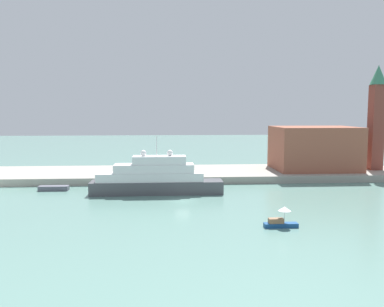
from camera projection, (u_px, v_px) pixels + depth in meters
The scene contains 10 objects.
ground at pixel (182, 201), 71.03m from camera, with size 400.00×400.00×0.00m, color slate.
quay_dock at pixel (178, 174), 97.11m from camera, with size 110.00×20.74×1.64m, color gray.
large_yacht at pixel (155, 179), 77.46m from camera, with size 25.71×4.72×11.28m.
small_motorboat at pixel (281, 219), 54.98m from camera, with size 4.70×1.78×2.94m.
work_barge at pixel (54, 188), 80.68m from camera, with size 5.94×1.78×0.96m, color #595966.
harbor_building at pixel (314, 148), 98.59m from camera, with size 19.70×14.83×10.65m, color #93513D.
bell_tower at pixel (377, 113), 97.38m from camera, with size 3.94×3.94×25.64m.
parked_car at pixel (126, 172), 90.46m from camera, with size 3.88×1.62×1.38m.
person_figure at pixel (143, 170), 93.08m from camera, with size 0.36×0.36×1.68m.
mooring_bollard at pixel (175, 174), 88.27m from camera, with size 0.49×0.49×0.89m, color black.
Camera 1 is at (-2.78, -69.69, 16.03)m, focal length 37.08 mm.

